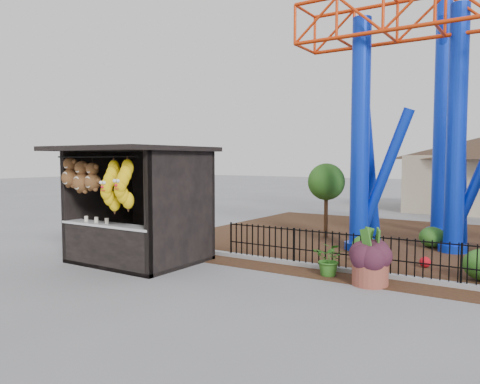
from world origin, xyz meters
The scene contains 9 objects.
ground centered at (0.00, 0.00, 0.00)m, with size 120.00×120.00×0.00m, color slate.
mulch_bed centered at (4.00, 8.00, 0.01)m, with size 18.00×12.00×0.02m, color #331E11.
curb centered at (4.00, 3.00, 0.06)m, with size 18.00×0.18×0.12m, color gray.
prize_booth centered at (-3.02, 0.90, 1.54)m, with size 3.50×3.40×3.12m.
picket_fence centered at (4.90, 3.00, 0.50)m, with size 12.20×0.06×1.00m, color black, non-canonical shape.
terracotta_planter centered at (3.07, 2.21, 0.28)m, with size 0.79×0.79×0.55m, color brown.
planter_foliage centered at (3.07, 2.21, 0.87)m, with size 0.70×0.70×0.64m, color #331420.
potted_plant centered at (2.02, 2.47, 0.41)m, with size 0.74×0.64×0.82m, color #215B1A.
landscaping centered at (4.83, 5.44, 0.32)m, with size 8.20×4.51×0.73m.
Camera 1 is at (6.23, -7.91, 2.79)m, focal length 35.00 mm.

